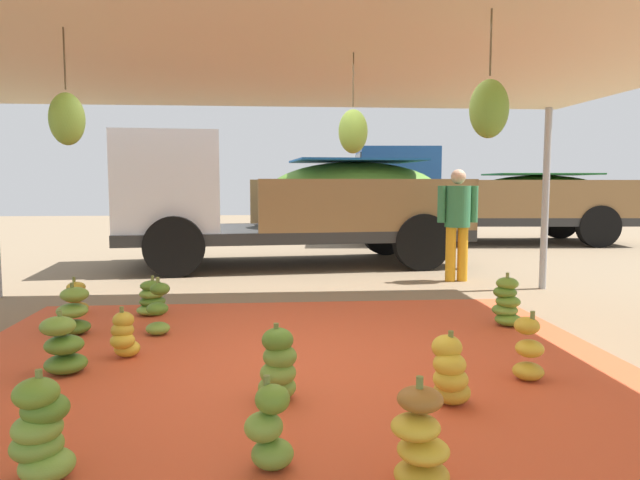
{
  "coord_description": "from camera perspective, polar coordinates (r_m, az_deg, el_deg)",
  "views": [
    {
      "loc": [
        -0.12,
        -4.76,
        1.54
      ],
      "look_at": [
        0.46,
        2.2,
        0.85
      ],
      "focal_mm": 32.7,
      "sensor_mm": 36.0,
      "label": 1
    }
  ],
  "objects": [
    {
      "name": "ground_plane",
      "position": [
        7.92,
        -3.82,
        -5.58
      ],
      "size": [
        40.0,
        40.0,
        0.0
      ],
      "primitive_type": "plane",
      "color": "#7F6B51"
    },
    {
      "name": "banana_bunch_1",
      "position": [
        3.47,
        -25.65,
        -16.54
      ],
      "size": [
        0.44,
        0.4,
        0.58
      ],
      "color": "#75A83D",
      "rests_on": "tarp_orange"
    },
    {
      "name": "banana_bunch_2",
      "position": [
        4.19,
        -4.12,
        -12.26
      ],
      "size": [
        0.38,
        0.39,
        0.55
      ],
      "color": "#75A83D",
      "rests_on": "tarp_orange"
    },
    {
      "name": "banana_bunch_6",
      "position": [
        5.44,
        -18.62,
        -8.91
      ],
      "size": [
        0.33,
        0.36,
        0.45
      ],
      "color": "gold",
      "rests_on": "tarp_orange"
    },
    {
      "name": "banana_bunch_9",
      "position": [
        7.06,
        -16.16,
        -5.56
      ],
      "size": [
        0.43,
        0.44,
        0.46
      ],
      "color": "#75A83D",
      "rests_on": "tarp_orange"
    },
    {
      "name": "banana_bunch_0",
      "position": [
        3.28,
        -4.96,
        -18.03
      ],
      "size": [
        0.32,
        0.27,
        0.51
      ],
      "color": "#6B9E38",
      "rests_on": "tarp_orange"
    },
    {
      "name": "tent_canopy",
      "position": [
        4.78,
        -3.38,
        18.07
      ],
      "size": [
        8.0,
        7.0,
        2.65
      ],
      "color": "#9EA0A5",
      "rests_on": "ground"
    },
    {
      "name": "banana_bunch_4",
      "position": [
        6.41,
        -23.0,
        -6.58
      ],
      "size": [
        0.44,
        0.43,
        0.53
      ],
      "color": "#477523",
      "rests_on": "tarp_orange"
    },
    {
      "name": "banana_bunch_12",
      "position": [
        6.13,
        -15.54,
        -6.71
      ],
      "size": [
        0.29,
        0.3,
        0.58
      ],
      "color": "#75A83D",
      "rests_on": "tarp_orange"
    },
    {
      "name": "banana_bunch_11",
      "position": [
        7.44,
        -22.78,
        -5.31
      ],
      "size": [
        0.37,
        0.37,
        0.43
      ],
      "color": "gold",
      "rests_on": "tarp_orange"
    },
    {
      "name": "worker_0",
      "position": [
        9.29,
        13.3,
        2.27
      ],
      "size": [
        0.64,
        0.39,
        1.74
      ],
      "color": "orange",
      "rests_on": "ground"
    },
    {
      "name": "banana_bunch_8",
      "position": [
        6.6,
        17.81,
        -5.89
      ],
      "size": [
        0.38,
        0.39,
        0.57
      ],
      "color": "#60932D",
      "rests_on": "tarp_orange"
    },
    {
      "name": "banana_bunch_5",
      "position": [
        4.2,
        12.6,
        -12.58
      ],
      "size": [
        0.36,
        0.36,
        0.52
      ],
      "color": "gold",
      "rests_on": "tarp_orange"
    },
    {
      "name": "tarp_orange",
      "position": [
        5.01,
        -3.25,
        -12.2
      ],
      "size": [
        5.81,
        5.18,
        0.01
      ],
      "primitive_type": "cube",
      "color": "#D1512D",
      "rests_on": "ground"
    },
    {
      "name": "cargo_truck_far",
      "position": [
        15.46,
        15.19,
        4.19
      ],
      "size": [
        6.9,
        2.96,
        2.4
      ],
      "color": "#2D2D2D",
      "rests_on": "ground"
    },
    {
      "name": "banana_bunch_10",
      "position": [
        4.88,
        19.71,
        -10.2
      ],
      "size": [
        0.29,
        0.29,
        0.54
      ],
      "color": "gold",
      "rests_on": "tarp_orange"
    },
    {
      "name": "banana_bunch_7",
      "position": [
        5.16,
        -23.84,
        -9.58
      ],
      "size": [
        0.47,
        0.47,
        0.52
      ],
      "color": "#518428",
      "rests_on": "tarp_orange"
    },
    {
      "name": "cargo_truck_main",
      "position": [
        10.91,
        -3.49,
        4.07
      ],
      "size": [
        6.41,
        3.02,
        2.4
      ],
      "color": "#2D2D2D",
      "rests_on": "ground"
    },
    {
      "name": "banana_bunch_3",
      "position": [
        3.12,
        9.79,
        -18.87
      ],
      "size": [
        0.38,
        0.36,
        0.57
      ],
      "color": "gold",
      "rests_on": "tarp_orange"
    }
  ]
}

